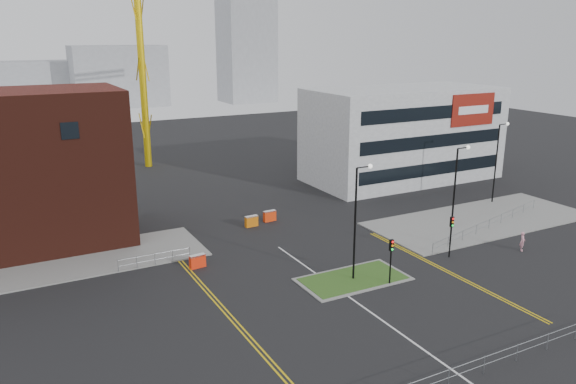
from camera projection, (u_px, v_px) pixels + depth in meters
name	position (u px, v px, depth m)	size (l,w,h in m)	color
ground	(398.00, 331.00, 36.33)	(200.00, 200.00, 0.00)	black
pavement_left	(34.00, 268.00, 45.99)	(28.00, 8.00, 0.12)	slate
pavement_right	(480.00, 220.00, 58.15)	(24.00, 10.00, 0.12)	slate
island_kerb	(353.00, 279.00, 44.02)	(8.60, 4.60, 0.08)	slate
grass_island	(353.00, 279.00, 44.02)	(8.00, 4.00, 0.12)	#294F1A
office_block	(403.00, 134.00, 73.65)	(25.00, 12.20, 12.00)	#AAACAF
streetlamp_island	(358.00, 214.00, 42.68)	(1.46, 0.36, 9.18)	black
streetlamp_right_near	(456.00, 188.00, 49.80)	(1.46, 0.36, 9.18)	black
streetlamp_right_far	(498.00, 156.00, 62.92)	(1.46, 0.36, 9.18)	black
traffic_light_island	(391.00, 253.00, 42.53)	(0.28, 0.33, 3.65)	black
traffic_light_right	(451.00, 229.00, 47.84)	(0.28, 0.33, 3.65)	black
railing_front	(467.00, 367.00, 31.01)	(24.05, 0.05, 1.10)	gray
railing_left	(155.00, 257.00, 46.47)	(6.05, 0.05, 1.10)	gray
railing_right	(489.00, 222.00, 55.16)	(19.05, 5.05, 1.10)	gray
centre_line	(379.00, 318.00, 38.03)	(0.15, 30.00, 0.01)	silver
yellow_left_a	(212.00, 299.00, 40.77)	(0.12, 24.00, 0.01)	gold
yellow_left_b	(216.00, 298.00, 40.90)	(0.12, 24.00, 0.01)	gold
yellow_right_a	(443.00, 270.00, 45.72)	(0.12, 20.00, 0.01)	gold
yellow_right_b	(446.00, 270.00, 45.85)	(0.12, 20.00, 0.01)	gold
skyline_b	(119.00, 76.00, 149.27)	(24.00, 12.00, 16.00)	gray
skyline_c	(247.00, 52.00, 159.21)	(14.00, 12.00, 28.00)	gray
skyline_d	(43.00, 84.00, 150.19)	(30.00, 12.00, 12.00)	gray
pedestrian	(522.00, 241.00, 49.77)	(0.63, 0.42, 1.74)	pink
barrier_left	(197.00, 261.00, 46.16)	(1.38, 0.60, 1.12)	#FC2D0E
barrier_mid	(251.00, 221.00, 56.11)	(1.35, 0.53, 1.12)	orange
barrier_right	(270.00, 215.00, 57.73)	(1.36, 0.52, 1.13)	#F6390D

